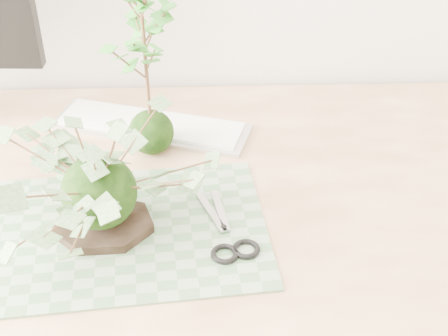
{
  "coord_description": "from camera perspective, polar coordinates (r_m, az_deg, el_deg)",
  "views": [
    {
      "loc": [
        -0.03,
        0.39,
        1.37
      ],
      "look_at": [
        0.0,
        1.14,
        0.84
      ],
      "focal_mm": 50.0,
      "sensor_mm": 36.0,
      "label": 1
    }
  ],
  "objects": [
    {
      "name": "keyboard",
      "position": [
        1.2,
        -6.69,
        3.9
      ],
      "size": [
        0.39,
        0.22,
        0.01
      ],
      "rotation": [
        0.0,
        0.0,
        -0.31
      ],
      "color": "#BBBBBB",
      "rests_on": "desk"
    },
    {
      "name": "desk",
      "position": [
        1.11,
        -4.95,
        -5.3
      ],
      "size": [
        1.6,
        0.7,
        0.74
      ],
      "color": "#D3B182",
      "rests_on": "ground_plane"
    },
    {
      "name": "stone_dish",
      "position": [
        0.97,
        -10.91,
        -5.14
      ],
      "size": [
        0.16,
        0.16,
        0.01
      ],
      "primitive_type": "cylinder",
      "rotation": [
        0.0,
        0.0,
        0.05
      ],
      "color": "black",
      "rests_on": "cutting_mat"
    },
    {
      "name": "ivy_kokedama",
      "position": [
        0.9,
        -11.72,
        0.47
      ],
      "size": [
        0.4,
        0.4,
        0.22
      ],
      "rotation": [
        0.0,
        0.0,
        -0.34
      ],
      "color": "black",
      "rests_on": "stone_dish"
    },
    {
      "name": "cutting_mat",
      "position": [
        0.97,
        -9.88,
        -5.76
      ],
      "size": [
        0.49,
        0.35,
        0.0
      ],
      "primitive_type": "cube",
      "rotation": [
        0.0,
        0.0,
        0.1
      ],
      "color": "#4C744B",
      "rests_on": "desk"
    },
    {
      "name": "maple_kokedama",
      "position": [
        1.03,
        -7.42,
        12.56
      ],
      "size": [
        0.19,
        0.19,
        0.34
      ],
      "rotation": [
        0.0,
        0.0,
        0.09
      ],
      "color": "black",
      "rests_on": "desk"
    },
    {
      "name": "scissors",
      "position": [
        0.93,
        0.21,
        -6.83
      ],
      "size": [
        0.08,
        0.17,
        0.01
      ],
      "rotation": [
        0.0,
        0.0,
        0.28
      ],
      "color": "#9D9D9F",
      "rests_on": "cutting_mat"
    }
  ]
}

